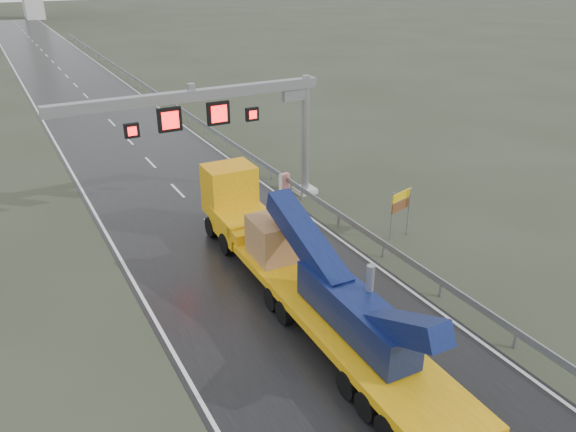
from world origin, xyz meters
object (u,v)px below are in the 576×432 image
striped_barrier (284,182)px  heavy_haul_truck (290,257)px  sign_gantry (230,113)px  exit_sign_pair (401,205)px

striped_barrier → heavy_haul_truck: bearing=-127.1°
heavy_haul_truck → sign_gantry: bearing=82.2°
exit_sign_pair → striped_barrier: exit_sign_pair is taller
heavy_haul_truck → striped_barrier: 11.92m
striped_barrier → exit_sign_pair: bearing=-86.3°
heavy_haul_truck → striped_barrier: bearing=64.2°
sign_gantry → exit_sign_pair: (6.01, -7.64, -3.78)m
exit_sign_pair → heavy_haul_truck: bearing=178.1°
sign_gantry → striped_barrier: size_ratio=14.23×
sign_gantry → heavy_haul_truck: size_ratio=0.78×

